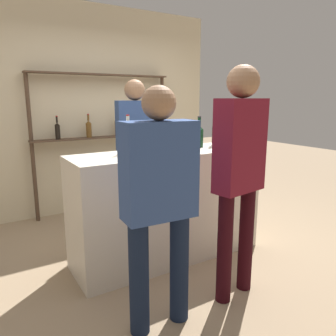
% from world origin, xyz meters
% --- Properties ---
extents(ground_plane, '(16.00, 16.00, 0.00)m').
position_xyz_m(ground_plane, '(0.00, 0.00, 0.00)').
color(ground_plane, '#9E8466').
extents(bar_counter, '(1.87, 0.59, 1.07)m').
position_xyz_m(bar_counter, '(0.00, 0.00, 0.54)').
color(bar_counter, beige).
rests_on(bar_counter, ground_plane).
extents(back_wall, '(3.47, 0.12, 2.80)m').
position_xyz_m(back_wall, '(0.00, 1.90, 1.40)').
color(back_wall, beige).
rests_on(back_wall, ground_plane).
extents(back_shelf, '(1.94, 0.18, 1.89)m').
position_xyz_m(back_shelf, '(0.00, 1.72, 1.24)').
color(back_shelf, '#4C3828').
rests_on(back_shelf, ground_plane).
extents(counter_bottle_0, '(0.08, 0.08, 0.33)m').
position_xyz_m(counter_bottle_0, '(0.65, 0.09, 1.20)').
color(counter_bottle_0, black).
rests_on(counter_bottle_0, bar_counter).
extents(counter_bottle_1, '(0.09, 0.09, 0.32)m').
position_xyz_m(counter_bottle_1, '(0.42, 0.07, 1.19)').
color(counter_bottle_1, black).
rests_on(counter_bottle_1, bar_counter).
extents(counter_bottle_2, '(0.07, 0.07, 0.35)m').
position_xyz_m(counter_bottle_2, '(0.84, 0.16, 1.21)').
color(counter_bottle_2, silver).
rests_on(counter_bottle_2, bar_counter).
extents(counter_bottle_3, '(0.08, 0.08, 0.35)m').
position_xyz_m(counter_bottle_3, '(-0.34, 0.16, 1.20)').
color(counter_bottle_3, silver).
rests_on(counter_bottle_3, bar_counter).
extents(wine_glass, '(0.08, 0.08, 0.17)m').
position_xyz_m(wine_glass, '(0.80, -0.05, 1.20)').
color(wine_glass, silver).
rests_on(wine_glass, bar_counter).
extents(ice_bucket, '(0.23, 0.23, 0.20)m').
position_xyz_m(ice_bucket, '(-0.14, -0.03, 1.17)').
color(ice_bucket, black).
rests_on(ice_bucket, bar_counter).
extents(cork_jar, '(0.12, 0.12, 0.15)m').
position_xyz_m(cork_jar, '(0.12, -0.09, 1.14)').
color(cork_jar, silver).
rests_on(cork_jar, bar_counter).
extents(server_behind_counter, '(0.45, 0.25, 1.78)m').
position_xyz_m(server_behind_counter, '(0.05, 0.80, 1.06)').
color(server_behind_counter, '#121C33').
rests_on(server_behind_counter, ground_plane).
extents(customer_left, '(0.49, 0.24, 1.65)m').
position_xyz_m(customer_left, '(-0.59, -0.85, 0.96)').
color(customer_left, '#121C33').
rests_on(customer_left, ground_plane).
extents(customer_center, '(0.44, 0.25, 1.80)m').
position_xyz_m(customer_center, '(0.11, -0.85, 1.08)').
color(customer_center, black).
rests_on(customer_center, ground_plane).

